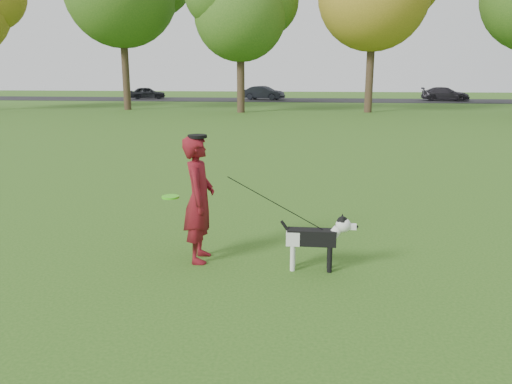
# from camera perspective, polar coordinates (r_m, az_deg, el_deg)

# --- Properties ---
(ground) EXTENTS (120.00, 120.00, 0.00)m
(ground) POSITION_cam_1_polar(r_m,az_deg,el_deg) (6.62, 1.07, -8.72)
(ground) COLOR #285116
(ground) RESTS_ON ground
(road) EXTENTS (120.00, 7.00, 0.02)m
(road) POSITION_cam_1_polar(r_m,az_deg,el_deg) (46.17, 5.90, 10.41)
(road) COLOR black
(road) RESTS_ON ground
(man) EXTENTS (0.45, 0.65, 1.71)m
(man) POSITION_cam_1_polar(r_m,az_deg,el_deg) (6.70, -6.53, -0.83)
(man) COLOR maroon
(man) RESTS_ON ground
(dog) EXTENTS (0.99, 0.20, 0.76)m
(dog) POSITION_cam_1_polar(r_m,az_deg,el_deg) (6.47, 7.05, -5.02)
(dog) COLOR black
(dog) RESTS_ON ground
(car_left) EXTENTS (3.52, 2.19, 1.12)m
(car_left) POSITION_cam_1_polar(r_m,az_deg,el_deg) (48.68, -12.30, 11.00)
(car_left) COLOR black
(car_left) RESTS_ON road
(car_mid) EXTENTS (3.93, 2.33, 1.22)m
(car_mid) POSITION_cam_1_polar(r_m,az_deg,el_deg) (46.36, 0.89, 11.26)
(car_mid) COLOR black
(car_mid) RESTS_ON road
(car_right) EXTENTS (4.29, 2.29, 1.18)m
(car_right) POSITION_cam_1_polar(r_m,az_deg,el_deg) (47.54, 20.80, 10.43)
(car_right) COLOR #242127
(car_right) RESTS_ON road
(man_held_items) EXTENTS (2.20, 0.35, 1.21)m
(man_held_items) POSITION_cam_1_polar(r_m,az_deg,el_deg) (6.43, 2.16, -1.28)
(man_held_items) COLOR #46DA1B
(man_held_items) RESTS_ON ground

